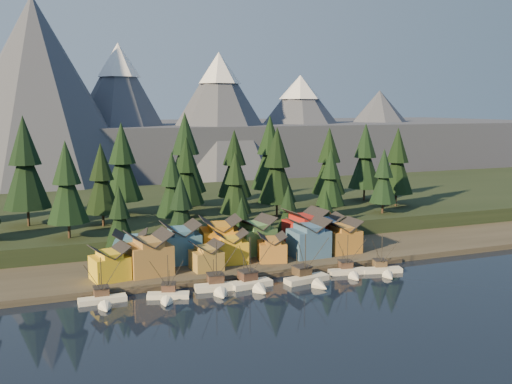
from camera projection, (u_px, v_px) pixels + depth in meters
name	position (u px, v px, depth m)	size (l,w,h in m)	color
ground	(284.00, 299.00, 119.86)	(500.00, 500.00, 0.00)	black
shore_strip	(225.00, 251.00, 156.61)	(400.00, 50.00, 1.50)	#353026
hillside	(181.00, 212.00, 202.36)	(420.00, 100.00, 6.00)	black
dock	(256.00, 275.00, 134.99)	(80.00, 4.00, 1.00)	#463D32
mountain_ridge	(118.00, 132.00, 311.31)	(560.00, 190.00, 90.00)	#4D5063
boat_0	(103.00, 295.00, 116.43)	(10.01, 10.90, 10.57)	white
boat_1	(168.00, 291.00, 119.24)	(9.44, 9.84, 10.20)	white
boat_2	(218.00, 281.00, 124.38)	(10.37, 11.11, 12.02)	silver
boat_3	(253.00, 277.00, 126.52)	(10.02, 10.69, 12.58)	silver
boat_4	(310.00, 273.00, 130.10)	(11.33, 12.04, 12.40)	beige
boat_5	(350.00, 267.00, 136.49)	(9.92, 10.55, 10.52)	silver
boat_6	(384.00, 266.00, 137.68)	(10.19, 10.72, 10.26)	silver
house_front_0	(110.00, 262.00, 127.72)	(9.10, 8.77, 7.77)	gold
house_front_1	(149.00, 252.00, 132.10)	(10.47, 10.14, 9.87)	olive
house_front_2	(206.00, 255.00, 135.62)	(7.41, 7.46, 6.70)	#A7843B
house_front_3	(230.00, 246.00, 141.70)	(8.66, 8.33, 8.10)	gold
house_front_4	(272.00, 247.00, 143.45)	(8.21, 8.60, 6.86)	#A46C2A
house_front_5	(309.00, 236.00, 147.62)	(9.64, 8.82, 9.83)	#385D84
house_front_6	(342.00, 235.00, 152.01)	(8.98, 8.52, 8.65)	#B3782E
house_back_0	(131.00, 248.00, 138.13)	(9.52, 9.28, 8.73)	teal
house_back_1	(181.00, 241.00, 142.23)	(8.94, 9.05, 9.98)	#396988
house_back_2	(220.00, 236.00, 146.69)	(10.88, 10.18, 10.42)	#C27B1B
house_back_3	(255.00, 234.00, 151.09)	(10.73, 9.88, 9.61)	#548749
house_back_4	(305.00, 228.00, 155.95)	(10.60, 10.24, 10.72)	maroon
house_back_5	(327.00, 229.00, 159.33)	(8.99, 9.07, 8.77)	#324C76
tree_hill_1	(25.00, 166.00, 161.15)	(13.60, 13.60, 31.68)	#332319
tree_hill_2	(67.00, 185.00, 146.80)	(10.96, 10.96, 25.54)	#332319
tree_hill_3	(102.00, 181.00, 161.57)	(10.27, 10.27, 23.92)	#332319
tree_hill_4	(122.00, 165.00, 177.82)	(12.54, 12.54, 29.21)	#332319
tree_hill_5	(172.00, 187.00, 158.98)	(9.29, 9.29, 21.64)	#332319
tree_hill_6	(187.00, 173.00, 175.38)	(10.79, 10.79, 25.14)	#332319
tree_hill_7	(235.00, 185.00, 163.59)	(9.23, 9.23, 21.50)	#332319
tree_hill_8	(234.00, 166.00, 188.16)	(11.38, 11.38, 26.52)	#332319
tree_hill_9	(277.00, 168.00, 175.24)	(11.97, 11.97, 27.88)	#332319
tree_hill_10	(270.00, 155.00, 200.89)	(13.28, 13.28, 30.93)	#332319
tree_hill_11	(331.00, 179.00, 176.90)	(9.14, 9.14, 21.30)	#332319
tree_hill_12	(329.00, 163.00, 194.03)	(11.63, 11.63, 27.10)	#332319
tree_hill_13	(384.00, 178.00, 181.53)	(8.95, 8.95, 20.85)	#332319
tree_hill_14	(365.00, 158.00, 205.92)	(12.06, 12.06, 28.10)	#332319
tree_hill_15	(185.00, 156.00, 191.90)	(13.80, 13.80, 32.15)	#332319
tree_hill_17	(397.00, 163.00, 194.54)	(11.58, 11.58, 26.98)	#332319
tree_shore_0	(120.00, 219.00, 144.94)	(8.08, 8.08, 18.83)	#332319
tree_shore_1	(181.00, 210.00, 150.49)	(9.02, 9.02, 21.02)	#332319
tree_shore_2	(242.00, 220.00, 157.15)	(5.99, 5.99, 13.96)	#332319
tree_shore_3	(288.00, 211.00, 161.95)	(7.10, 7.10, 16.55)	#332319
tree_shore_4	(325.00, 212.00, 166.39)	(6.30, 6.30, 14.69)	#332319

